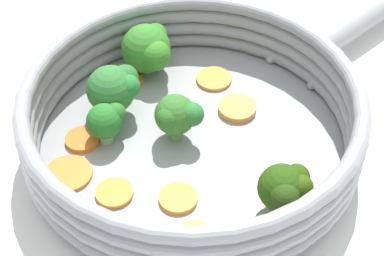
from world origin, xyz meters
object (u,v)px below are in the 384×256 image
(carrot_slice_3, at_px, (68,174))
(broccoli_floret_1, at_px, (286,188))
(carrot_slice_5, at_px, (237,108))
(broccoli_floret_0, at_px, (107,120))
(carrot_slice_2, at_px, (82,140))
(carrot_slice_4, at_px, (178,198))
(carrot_slice_7, at_px, (127,81))
(carrot_slice_0, at_px, (114,193))
(broccoli_floret_4, at_px, (176,117))
(skillet, at_px, (192,145))
(carrot_slice_1, at_px, (214,79))
(carrot_slice_6, at_px, (194,241))
(broccoli_floret_3, at_px, (114,88))
(broccoli_floret_2, at_px, (149,49))

(carrot_slice_3, bearing_deg, broccoli_floret_1, 65.96)
(carrot_slice_5, bearing_deg, broccoli_floret_0, -83.75)
(carrot_slice_2, bearing_deg, carrot_slice_4, 40.91)
(carrot_slice_7, xyz_separation_m, broccoli_floret_1, (0.18, 0.10, 0.03))
(carrot_slice_3, bearing_deg, carrot_slice_7, 149.56)
(carrot_slice_2, relative_size, carrot_slice_4, 0.95)
(carrot_slice_0, height_order, carrot_slice_5, carrot_slice_5)
(broccoli_floret_1, distance_m, broccoli_floret_4, 0.12)
(carrot_slice_0, height_order, broccoli_floret_1, broccoli_floret_1)
(skillet, height_order, carrot_slice_1, carrot_slice_1)
(carrot_slice_1, bearing_deg, carrot_slice_6, -17.36)
(carrot_slice_1, relative_size, broccoli_floret_3, 0.66)
(carrot_slice_7, relative_size, broccoli_floret_3, 0.60)
(carrot_slice_3, bearing_deg, carrot_slice_2, 158.40)
(skillet, xyz_separation_m, broccoli_floret_3, (-0.05, -0.06, 0.04))
(carrot_slice_1, distance_m, broccoli_floret_4, 0.09)
(carrot_slice_3, relative_size, carrot_slice_4, 1.27)
(carrot_slice_5, xyz_separation_m, carrot_slice_7, (-0.06, -0.09, -0.00))
(carrot_slice_7, height_order, broccoli_floret_3, broccoli_floret_3)
(carrot_slice_1, xyz_separation_m, carrot_slice_5, (0.05, 0.01, 0.00))
(carrot_slice_0, relative_size, carrot_slice_7, 1.00)
(carrot_slice_2, relative_size, carrot_slice_5, 0.86)
(carrot_slice_6, distance_m, broccoli_floret_1, 0.08)
(carrot_slice_4, relative_size, carrot_slice_5, 0.90)
(carrot_slice_5, xyz_separation_m, broccoli_floret_4, (0.02, -0.06, 0.02))
(carrot_slice_5, relative_size, carrot_slice_6, 0.98)
(carrot_slice_4, xyz_separation_m, broccoli_floret_4, (-0.07, 0.01, 0.03))
(carrot_slice_3, relative_size, carrot_slice_7, 1.31)
(carrot_slice_6, relative_size, broccoli_floret_4, 0.79)
(skillet, height_order, broccoli_floret_1, broccoli_floret_1)
(carrot_slice_7, bearing_deg, carrot_slice_1, 81.05)
(carrot_slice_7, bearing_deg, broccoli_floret_2, 117.08)
(broccoli_floret_4, bearing_deg, carrot_slice_3, -76.16)
(broccoli_floret_3, bearing_deg, carrot_slice_4, 18.09)
(carrot_slice_6, bearing_deg, carrot_slice_0, -137.87)
(carrot_slice_7, bearing_deg, carrot_slice_0, -11.63)
(skillet, bearing_deg, carrot_slice_6, -10.65)
(carrot_slice_3, xyz_separation_m, broccoli_floret_3, (-0.07, 0.05, 0.03))
(skillet, height_order, carrot_slice_0, carrot_slice_0)
(carrot_slice_1, relative_size, carrot_slice_7, 1.11)
(carrot_slice_0, bearing_deg, carrot_slice_4, 72.27)
(carrot_slice_6, distance_m, carrot_slice_7, 0.20)
(skillet, xyz_separation_m, broccoli_floret_2, (-0.10, -0.02, 0.03))
(broccoli_floret_2, bearing_deg, carrot_slice_5, 44.58)
(carrot_slice_6, relative_size, broccoli_floret_3, 0.69)
(carrot_slice_7, bearing_deg, carrot_slice_2, -34.48)
(carrot_slice_3, height_order, carrot_slice_4, carrot_slice_4)
(skillet, distance_m, broccoli_floret_4, 0.04)
(carrot_slice_7, height_order, broccoli_floret_4, broccoli_floret_4)
(carrot_slice_1, xyz_separation_m, broccoli_floret_1, (0.17, 0.02, 0.03))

